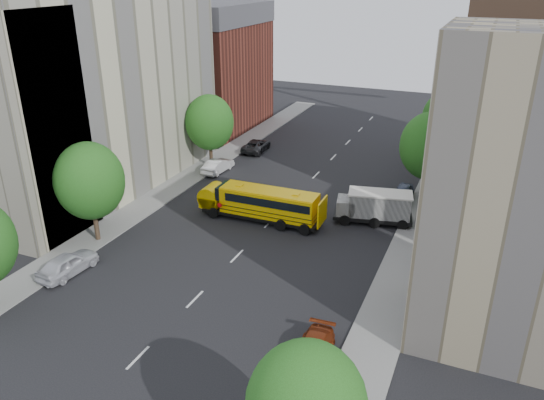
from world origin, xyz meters
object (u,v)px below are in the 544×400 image
Objects in this scene: street_tree_5 at (445,118)px; parked_car_1 at (218,166)px; parked_car_0 at (68,264)px; parked_car_3 at (312,352)px; street_tree_2 at (209,122)px; safari_truck at (374,207)px; street_tree_1 at (90,181)px; parked_car_2 at (256,146)px; parked_car_5 at (431,144)px; street_tree_4 at (430,146)px; parked_car_4 at (403,194)px; school_bus at (260,202)px.

parked_car_1 is (-20.60, -13.13, -4.00)m from street_tree_5.
parked_car_0 is 1.03× the size of parked_car_3.
street_tree_2 is 1.16× the size of safari_truck.
parked_car_1 is at bearing 85.26° from street_tree_1.
parked_car_2 is 20.34m from parked_car_5.
street_tree_5 is 1.13× the size of safari_truck.
street_tree_4 is 21.32m from parked_car_2.
street_tree_4 is at bearing -90.00° from street_tree_5.
parked_car_1 is 7.76m from parked_car_2.
parked_car_1 is 25.25m from parked_car_5.
parked_car_2 is at bearing 116.26° from parked_car_3.
street_tree_1 reaches higher than parked_car_3.
parked_car_4 reaches higher than parked_car_5.
street_tree_1 reaches higher than parked_car_4.
street_tree_4 reaches higher than parked_car_2.
parked_car_1 is (1.40, -1.13, -4.13)m from street_tree_2.
street_tree_2 is 31.87m from parked_car_3.
street_tree_2 is at bearing 149.07° from safari_truck.
street_tree_5 is 13.74m from parked_car_4.
street_tree_4 is 1.90× the size of parked_car_1.
street_tree_1 reaches higher than parked_car_0.
street_tree_5 is at bearing 68.50° from safari_truck.
safari_truck is at bearing 89.82° from parked_car_3.
street_tree_4 is at bearing 39.29° from street_tree_1.
parked_car_1 reaches higher than parked_car_2.
street_tree_5 is 24.96m from school_bus.
street_tree_2 is 0.95× the size of street_tree_4.
parked_car_2 is at bearing 115.18° from school_bus.
street_tree_2 is at bearing -146.33° from parked_car_5.
parked_car_1 is at bearing 150.99° from safari_truck.
street_tree_1 is 1.85× the size of parked_car_1.
parked_car_2 is (-16.66, 13.11, -0.75)m from safari_truck.
street_tree_2 reaches higher than parked_car_2.
parked_car_0 is 21.55m from parked_car_1.
parked_car_2 is 35.82m from parked_car_3.
parked_car_5 is at bearing -112.23° from parked_car_0.
street_tree_5 is (22.00, 12.00, -0.12)m from street_tree_2.
street_tree_2 reaches higher than parked_car_0.
street_tree_5 is (22.00, 30.00, -0.25)m from street_tree_1.
street_tree_4 reaches higher than parked_car_3.
parked_car_0 is 1.13× the size of parked_car_4.
parked_car_0 is (1.40, -22.68, -4.06)m from street_tree_2.
safari_truck is at bearing -19.07° from street_tree_2.
street_tree_1 reaches higher than parked_car_1.
parked_car_4 is (20.31, 16.97, -4.27)m from street_tree_1.
school_bus is 2.32× the size of parked_car_3.
street_tree_1 is 1.61× the size of parked_car_2.
parked_car_1 is at bearing 177.98° from parked_car_4.
parked_car_3 is at bearing 131.92° from parked_car_1.
parked_car_4 is 0.98× the size of parked_car_5.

